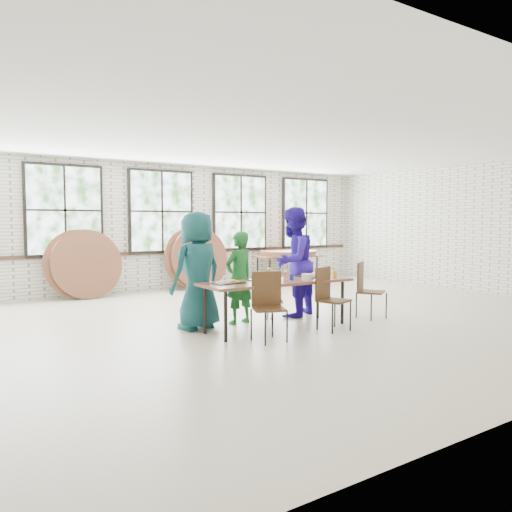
{
  "coord_description": "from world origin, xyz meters",
  "views": [
    {
      "loc": [
        -4.72,
        -6.67,
        1.64
      ],
      "look_at": [
        0.0,
        0.4,
        1.05
      ],
      "focal_mm": 35.0,
      "sensor_mm": 36.0,
      "label": 1
    }
  ],
  "objects_px": {
    "dining_table": "(277,284)",
    "chair_near_left": "(268,300)",
    "chair_near_right": "(328,293)",
    "storage_table": "(288,257)"
  },
  "relations": [
    {
      "from": "storage_table",
      "to": "chair_near_left",
      "type": "bearing_deg",
      "value": -125.08
    },
    {
      "from": "chair_near_right",
      "to": "storage_table",
      "type": "bearing_deg",
      "value": 39.83
    },
    {
      "from": "storage_table",
      "to": "chair_near_right",
      "type": "bearing_deg",
      "value": -116.43
    },
    {
      "from": "dining_table",
      "to": "chair_near_right",
      "type": "distance_m",
      "value": 0.79
    },
    {
      "from": "chair_near_left",
      "to": "chair_near_right",
      "type": "relative_size",
      "value": 1.0
    },
    {
      "from": "dining_table",
      "to": "chair_near_left",
      "type": "height_order",
      "value": "chair_near_left"
    },
    {
      "from": "dining_table",
      "to": "chair_near_right",
      "type": "height_order",
      "value": "chair_near_right"
    },
    {
      "from": "chair_near_right",
      "to": "storage_table",
      "type": "height_order",
      "value": "chair_near_right"
    },
    {
      "from": "chair_near_left",
      "to": "chair_near_right",
      "type": "distance_m",
      "value": 1.15
    },
    {
      "from": "dining_table",
      "to": "chair_near_left",
      "type": "distance_m",
      "value": 0.76
    }
  ]
}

